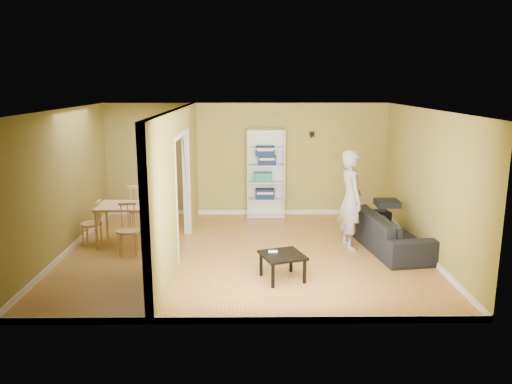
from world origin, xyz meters
TOP-DOWN VIEW (x-y plane):
  - room_shell at (0.00, 0.00)m, footprint 6.50×6.50m
  - partition at (-1.20, 0.00)m, footprint 0.22×5.50m
  - wall_speaker at (1.50, 2.69)m, footprint 0.10×0.10m
  - sofa at (2.70, 0.26)m, footprint 2.41×1.31m
  - person at (1.95, 0.26)m, footprint 0.89×0.74m
  - bookshelf at (0.45, 2.61)m, footprint 0.85×0.37m
  - paper_box_navy_a at (0.43, 2.56)m, footprint 0.44×0.28m
  - paper_box_teal at (0.38, 2.56)m, footprint 0.42×0.27m
  - paper_box_navy_b at (0.47, 2.56)m, footprint 0.40×0.26m
  - paper_box_navy_c at (0.43, 2.56)m, footprint 0.43×0.28m
  - coffee_table at (0.60, -1.25)m, footprint 0.63×0.63m
  - game_controller at (0.45, -1.16)m, footprint 0.14×0.04m
  - dining_table at (-2.21, 0.59)m, footprint 1.23×0.82m
  - chair_left at (-2.96, 0.54)m, footprint 0.41×0.41m
  - chair_near at (-2.12, -0.02)m, footprint 0.47×0.47m
  - chair_far at (-2.19, 1.25)m, footprint 0.52×0.52m

SIDE VIEW (x-z plane):
  - coffee_table at x=0.60m, z-range 0.15..0.57m
  - chair_left at x=-2.96m, z-range 0.00..0.86m
  - game_controller at x=0.45m, z-range 0.42..0.45m
  - sofa at x=2.70m, z-range 0.00..0.87m
  - chair_near at x=-2.12m, z-range 0.00..0.92m
  - chair_far at x=-2.19m, z-range 0.00..1.05m
  - paper_box_navy_a at x=0.43m, z-range 0.43..0.65m
  - dining_table at x=-2.21m, z-range 0.31..1.08m
  - paper_box_teal at x=0.38m, z-range 0.82..1.04m
  - bookshelf at x=0.45m, z-range 0.00..2.02m
  - person at x=1.95m, z-range 0.00..2.19m
  - room_shell at x=0.00m, z-range -1.95..4.55m
  - partition at x=-1.20m, z-range 0.00..2.60m
  - paper_box_navy_b at x=0.47m, z-range 1.22..1.42m
  - paper_box_navy_c at x=0.43m, z-range 1.44..1.66m
  - wall_speaker at x=1.50m, z-range 1.85..1.95m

